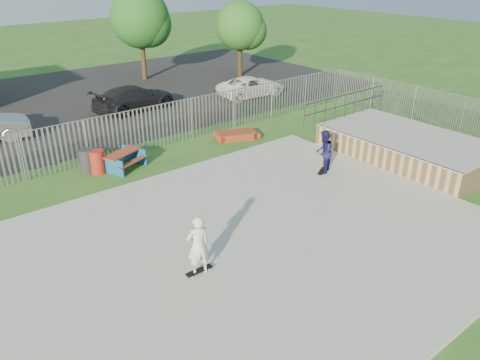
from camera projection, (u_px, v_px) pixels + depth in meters
ground at (255, 242)px, 14.50m from camera, size 120.00×120.00×0.00m
concrete_slab at (255, 240)px, 14.46m from camera, size 15.00×12.00×0.15m
quarter_pipe at (406, 147)px, 20.34m from camera, size 5.50×7.05×2.19m
fence at (198, 160)px, 17.87m from camera, size 26.04×16.02×2.00m
picnic_table at (123, 160)px, 19.48m from camera, size 2.09×1.92×0.71m
funbox at (237, 135)px, 22.73m from camera, size 2.01×1.50×0.36m
trash_bin_red at (98, 162)px, 18.99m from camera, size 0.59×0.59×0.98m
trash_bin_grey at (88, 161)px, 19.08m from camera, size 0.59×0.59×0.98m
parking_lot at (50, 106)px, 27.92m from camera, size 40.00×18.00×0.02m
car_dark at (134, 98)px, 26.76m from camera, size 5.08×2.53×1.42m
car_white at (252, 86)px, 29.58m from camera, size 4.59×2.41×1.23m
tree_mid at (140, 18)px, 32.22m from camera, size 4.06×4.06×6.27m
tree_right at (240, 26)px, 33.41m from camera, size 3.47×3.47×5.35m
skateboard_a at (322, 171)px, 18.86m from camera, size 0.80×0.56×0.08m
skateboard_b at (199, 271)px, 12.84m from camera, size 0.80×0.21×0.08m
skater_navy at (324, 152)px, 18.50m from camera, size 1.07×0.99×1.76m
skater_white at (198, 245)px, 12.48m from camera, size 0.71×0.53×1.76m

